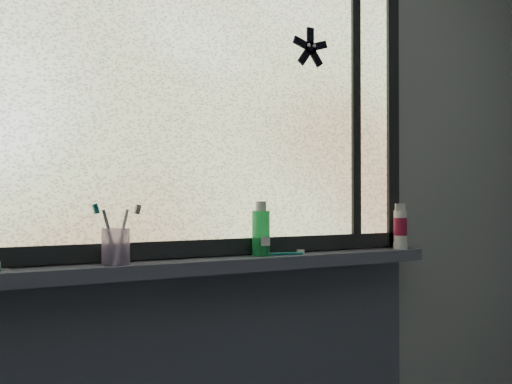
{
  "coord_description": "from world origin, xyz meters",
  "views": [
    {
      "loc": [
        -0.72,
        -0.34,
        1.2
      ],
      "look_at": [
        0.06,
        1.05,
        1.22
      ],
      "focal_mm": 40.0,
      "sensor_mm": 36.0,
      "label": 1
    }
  ],
  "objects": [
    {
      "name": "wall_back",
      "position": [
        0.0,
        1.3,
        1.25
      ],
      "size": [
        3.0,
        0.01,
        2.5
      ],
      "primitive_type": "cube",
      "color": "#9EA3A8",
      "rests_on": "ground"
    },
    {
      "name": "windowsill",
      "position": [
        0.0,
        1.23,
        1.0
      ],
      "size": [
        1.62,
        0.14,
        0.04
      ],
      "primitive_type": "cube",
      "color": "#4A4F63",
      "rests_on": "wall_back"
    },
    {
      "name": "window_pane",
      "position": [
        0.0,
        1.28,
        1.53
      ],
      "size": [
        1.5,
        0.01,
        1.0
      ],
      "primitive_type": "cube",
      "color": "silver",
      "rests_on": "wall_back"
    },
    {
      "name": "frame_bottom",
      "position": [
        0.0,
        1.28,
        1.05
      ],
      "size": [
        1.6,
        0.03,
        0.05
      ],
      "primitive_type": "cube",
      "color": "black",
      "rests_on": "windowsill"
    },
    {
      "name": "frame_right",
      "position": [
        0.78,
        1.28,
        1.53
      ],
      "size": [
        0.05,
        0.03,
        1.1
      ],
      "primitive_type": "cube",
      "color": "black",
      "rests_on": "wall_back"
    },
    {
      "name": "frame_mullion",
      "position": [
        0.6,
        1.28,
        1.53
      ],
      "size": [
        0.03,
        0.03,
        1.0
      ],
      "primitive_type": "cube",
      "color": "black",
      "rests_on": "wall_back"
    },
    {
      "name": "starfish_sticker",
      "position": [
        0.4,
        1.27,
        1.72
      ],
      "size": [
        0.15,
        0.02,
        0.15
      ],
      "primitive_type": null,
      "color": "black",
      "rests_on": "window_pane"
    },
    {
      "name": "toothbrush_cup",
      "position": [
        -0.29,
        1.21,
        1.07
      ],
      "size": [
        0.08,
        0.08,
        0.1
      ],
      "primitive_type": "cylinder",
      "rotation": [
        0.0,
        0.0,
        -0.01
      ],
      "color": "#C7AFE8",
      "rests_on": "windowsill"
    },
    {
      "name": "toothbrush_lying",
      "position": [
        0.25,
        1.22,
        1.03
      ],
      "size": [
        0.19,
        0.06,
        0.01
      ],
      "primitive_type": null,
      "rotation": [
        0.0,
        0.0,
        -0.24
      ],
      "color": "#0D7572",
      "rests_on": "windowsill"
    },
    {
      "name": "mouthwash_bottle",
      "position": [
        0.18,
        1.23,
        1.11
      ],
      "size": [
        0.07,
        0.07,
        0.14
      ],
      "primitive_type": "cylinder",
      "rotation": [
        0.0,
        0.0,
        0.19
      ],
      "color": "green",
      "rests_on": "windowsill"
    },
    {
      "name": "cream_tube",
      "position": [
        0.76,
        1.21,
        1.11
      ],
      "size": [
        0.05,
        0.05,
        0.12
      ],
      "primitive_type": "cylinder",
      "rotation": [
        0.0,
        0.0,
        0.17
      ],
      "color": "silver",
      "rests_on": "windowsill"
    }
  ]
}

